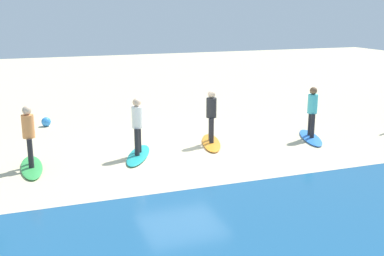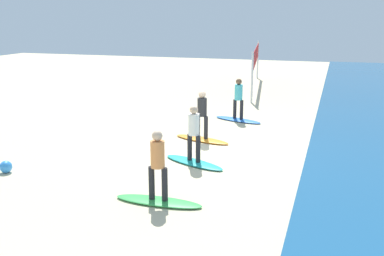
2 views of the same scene
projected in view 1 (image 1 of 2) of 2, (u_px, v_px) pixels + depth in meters
ground_plane at (181, 153)px, 14.26m from camera, size 60.00×60.00×0.00m
surfboard_blue at (310, 138)px, 15.74m from camera, size 1.25×2.16×0.09m
surfer_blue at (312, 108)px, 15.49m from camera, size 0.32×0.44×1.64m
surfboard_orange at (211, 143)px, 15.14m from camera, size 1.15×2.17×0.09m
surfer_orange at (211, 112)px, 14.90m from camera, size 0.32×0.45×1.64m
surfboard_teal at (138, 155)px, 13.88m from camera, size 1.36×2.15×0.09m
surfer_teal at (137, 122)px, 13.63m from camera, size 0.32×0.43×1.64m
surfboard_green at (32, 167)px, 12.83m from camera, size 0.56×2.10×0.09m
surfer_green at (28, 132)px, 12.59m from camera, size 0.32×0.46×1.64m
beach_ball at (46, 122)px, 17.36m from camera, size 0.34×0.34×0.34m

